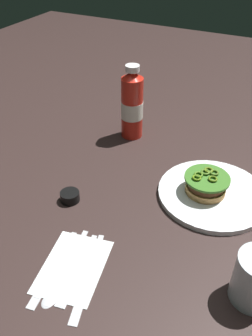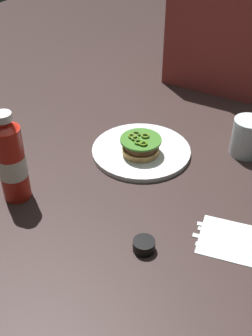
# 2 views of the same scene
# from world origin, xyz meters

# --- Properties ---
(ground_plane) EXTENTS (3.00, 3.00, 0.00)m
(ground_plane) POSITION_xyz_m (0.00, 0.00, 0.00)
(ground_plane) COLOR #2E201E
(dinner_plate) EXTENTS (0.28, 0.28, 0.01)m
(dinner_plate) POSITION_xyz_m (-0.09, 0.04, 0.01)
(dinner_plate) COLOR white
(dinner_plate) RESTS_ON ground_plane
(burger_sandwich) EXTENTS (0.11, 0.11, 0.05)m
(burger_sandwich) POSITION_xyz_m (-0.09, 0.02, 0.04)
(burger_sandwich) COLOR tan
(burger_sandwich) RESTS_ON dinner_plate
(ketchup_bottle) EXTENTS (0.07, 0.07, 0.23)m
(ketchup_bottle) POSITION_xyz_m (-0.27, -0.27, 0.11)
(ketchup_bottle) COLOR red
(ketchup_bottle) RESTS_ON ground_plane
(water_glass) EXTENTS (0.09, 0.09, 0.11)m
(water_glass) POSITION_xyz_m (0.16, 0.19, 0.05)
(water_glass) COLOR silver
(water_glass) RESTS_ON ground_plane
(condiment_cup) EXTENTS (0.05, 0.05, 0.03)m
(condiment_cup) POSITION_xyz_m (0.08, -0.27, 0.01)
(condiment_cup) COLOR black
(condiment_cup) RESTS_ON ground_plane
(napkin) EXTENTS (0.19, 0.15, 0.00)m
(napkin) POSITION_xyz_m (0.25, -0.15, 0.00)
(napkin) COLOR white
(napkin) RESTS_ON ground_plane
(butter_knife) EXTENTS (0.20, 0.05, 0.00)m
(butter_knife) POSITION_xyz_m (0.28, -0.19, 0.00)
(butter_knife) COLOR silver
(butter_knife) RESTS_ON napkin
(spoon_utensil) EXTENTS (0.20, 0.05, 0.00)m
(spoon_utensil) POSITION_xyz_m (0.28, -0.16, 0.00)
(spoon_utensil) COLOR silver
(spoon_utensil) RESTS_ON napkin
(fork_utensil) EXTENTS (0.19, 0.05, 0.00)m
(fork_utensil) POSITION_xyz_m (0.27, -0.14, 0.00)
(fork_utensil) COLOR silver
(fork_utensil) RESTS_ON napkin
(diner_person) EXTENTS (0.33, 0.18, 0.50)m
(diner_person) POSITION_xyz_m (-0.08, 0.57, 0.21)
(diner_person) COLOR #9A3532
(diner_person) RESTS_ON ground_plane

